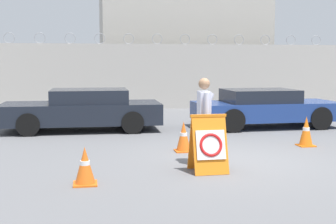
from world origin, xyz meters
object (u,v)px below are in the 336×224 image
Objects in this scene: traffic_cone_mid at (306,131)px; parked_car_front_coupe at (83,110)px; traffic_cone_near at (184,137)px; traffic_cone_far at (85,166)px; barricade_sign at (209,144)px; parked_car_rear_sedan at (265,108)px; security_guard at (204,117)px.

traffic_cone_mid is 6.63m from parked_car_front_coupe.
traffic_cone_near is 1.08× the size of traffic_cone_far.
traffic_cone_far is at bearing -168.46° from barricade_sign.
traffic_cone_mid reaches higher than traffic_cone_near.
barricade_sign is 2.10m from traffic_cone_near.
parked_car_rear_sedan is at bearing 58.04° from barricade_sign.
traffic_cone_mid is at bearing -57.71° from security_guard.
security_guard is 2.74m from traffic_cone_far.
security_guard reaches higher than parked_car_front_coupe.
barricade_sign is at bearing -88.29° from traffic_cone_near.
traffic_cone_near reaches higher than traffic_cone_far.
parked_car_front_coupe is (-2.42, 5.91, 0.09)m from barricade_sign.
traffic_cone_far is (-2.34, -0.54, -0.23)m from barricade_sign.
traffic_cone_near is 3.48m from traffic_cone_far.
security_guard is at bearing 115.53° from parked_car_front_coupe.
traffic_cone_far is (-5.46, -2.80, -0.04)m from traffic_cone_mid.
traffic_cone_mid reaches higher than traffic_cone_far.
security_guard is 0.37× the size of parked_car_front_coupe.
traffic_cone_near is 3.19m from traffic_cone_mid.
security_guard reaches higher than traffic_cone_far.
barricade_sign is 6.56m from parked_car_rear_sedan.
parked_car_front_coupe is at bearing 90.66° from traffic_cone_far.
security_guard reaches higher than traffic_cone_mid.
security_guard is 6.02m from parked_car_rear_sedan.
parked_car_front_coupe reaches higher than traffic_cone_far.
security_guard is at bearing -124.70° from parked_car_rear_sedan.
security_guard is 2.70× the size of traffic_cone_far.
barricade_sign is at bearing -143.97° from traffic_cone_mid.
barricade_sign is at bearing 112.75° from parked_car_front_coupe.
security_guard reaches higher than barricade_sign.
parked_car_front_coupe is (-5.53, 3.65, 0.27)m from traffic_cone_mid.
traffic_cone_mid is 0.16× the size of parked_car_rear_sedan.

